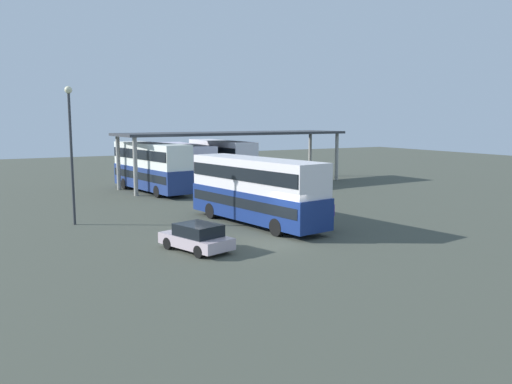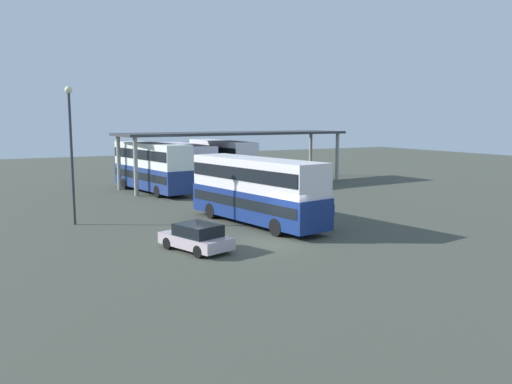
{
  "view_description": "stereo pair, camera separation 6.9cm",
  "coord_description": "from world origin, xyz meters",
  "px_view_note": "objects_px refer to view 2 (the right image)",
  "views": [
    {
      "loc": [
        -14.03,
        -23.12,
        6.41
      ],
      "look_at": [
        1.14,
        4.54,
        2.0
      ],
      "focal_mm": 36.7,
      "sensor_mm": 36.0,
      "label": 1
    },
    {
      "loc": [
        -13.97,
        -23.16,
        6.41
      ],
      "look_at": [
        1.14,
        4.54,
        2.0
      ],
      "focal_mm": 36.7,
      "sensor_mm": 36.0,
      "label": 2
    }
  ],
  "objects_px": {
    "pedestrian_waiting": "(331,215)",
    "parked_hatchback": "(196,237)",
    "double_decker_main": "(256,188)",
    "double_decker_near_canopy": "(152,165)",
    "double_decker_far_right": "(222,160)",
    "double_decker_mid_row": "(185,163)",
    "lamppost_tall": "(71,139)"
  },
  "relations": [
    {
      "from": "parked_hatchback",
      "to": "double_decker_far_right",
      "type": "height_order",
      "value": "double_decker_far_right"
    },
    {
      "from": "double_decker_mid_row",
      "to": "double_decker_far_right",
      "type": "xyz_separation_m",
      "value": [
        3.84,
        -0.12,
        0.13
      ]
    },
    {
      "from": "double_decker_near_canopy",
      "to": "double_decker_mid_row",
      "type": "relative_size",
      "value": 0.98
    },
    {
      "from": "double_decker_near_canopy",
      "to": "double_decker_far_right",
      "type": "relative_size",
      "value": 1.01
    },
    {
      "from": "parked_hatchback",
      "to": "pedestrian_waiting",
      "type": "bearing_deg",
      "value": -102.24
    },
    {
      "from": "pedestrian_waiting",
      "to": "lamppost_tall",
      "type": "bearing_deg",
      "value": -39.22
    },
    {
      "from": "pedestrian_waiting",
      "to": "parked_hatchback",
      "type": "bearing_deg",
      "value": 0.21
    },
    {
      "from": "double_decker_near_canopy",
      "to": "parked_hatchback",
      "type": "bearing_deg",
      "value": 159.84
    },
    {
      "from": "double_decker_main",
      "to": "parked_hatchback",
      "type": "height_order",
      "value": "double_decker_main"
    },
    {
      "from": "pedestrian_waiting",
      "to": "double_decker_mid_row",
      "type": "bearing_deg",
      "value": -94.71
    },
    {
      "from": "double_decker_near_canopy",
      "to": "pedestrian_waiting",
      "type": "relative_size",
      "value": 6.37
    },
    {
      "from": "parked_hatchback",
      "to": "lamppost_tall",
      "type": "distance_m",
      "value": 11.35
    },
    {
      "from": "lamppost_tall",
      "to": "double_decker_mid_row",
      "type": "bearing_deg",
      "value": 48.7
    },
    {
      "from": "parked_hatchback",
      "to": "double_decker_mid_row",
      "type": "height_order",
      "value": "double_decker_mid_row"
    },
    {
      "from": "double_decker_main",
      "to": "double_decker_mid_row",
      "type": "bearing_deg",
      "value": -17.7
    },
    {
      "from": "double_decker_mid_row",
      "to": "lamppost_tall",
      "type": "xyz_separation_m",
      "value": [
        -12.78,
        -14.55,
        2.99
      ]
    },
    {
      "from": "double_decker_mid_row",
      "to": "double_decker_main",
      "type": "bearing_deg",
      "value": 173.88
    },
    {
      "from": "double_decker_main",
      "to": "double_decker_far_right",
      "type": "relative_size",
      "value": 1.0
    },
    {
      "from": "double_decker_main",
      "to": "double_decker_near_canopy",
      "type": "xyz_separation_m",
      "value": [
        -1.21,
        17.0,
        0.14
      ]
    },
    {
      "from": "double_decker_mid_row",
      "to": "pedestrian_waiting",
      "type": "bearing_deg",
      "value": -177.38
    },
    {
      "from": "double_decker_near_canopy",
      "to": "double_decker_far_right",
      "type": "height_order",
      "value": "double_decker_near_canopy"
    },
    {
      "from": "double_decker_main",
      "to": "double_decker_near_canopy",
      "type": "distance_m",
      "value": 17.04
    },
    {
      "from": "double_decker_main",
      "to": "pedestrian_waiting",
      "type": "relative_size",
      "value": 6.31
    },
    {
      "from": "double_decker_far_right",
      "to": "lamppost_tall",
      "type": "bearing_deg",
      "value": 129.59
    },
    {
      "from": "double_decker_mid_row",
      "to": "double_decker_far_right",
      "type": "relative_size",
      "value": 1.03
    },
    {
      "from": "double_decker_near_canopy",
      "to": "pedestrian_waiting",
      "type": "distance_m",
      "value": 21.05
    },
    {
      "from": "lamppost_tall",
      "to": "double_decker_far_right",
      "type": "bearing_deg",
      "value": 40.97
    },
    {
      "from": "double_decker_far_right",
      "to": "parked_hatchback",
      "type": "bearing_deg",
      "value": 151.08
    },
    {
      "from": "double_decker_main",
      "to": "double_decker_far_right",
      "type": "distance_m",
      "value": 20.8
    },
    {
      "from": "lamppost_tall",
      "to": "parked_hatchback",
      "type": "bearing_deg",
      "value": -66.71
    },
    {
      "from": "parked_hatchback",
      "to": "double_decker_far_right",
      "type": "bearing_deg",
      "value": -44.86
    },
    {
      "from": "parked_hatchback",
      "to": "lamppost_tall",
      "type": "height_order",
      "value": "lamppost_tall"
    }
  ]
}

